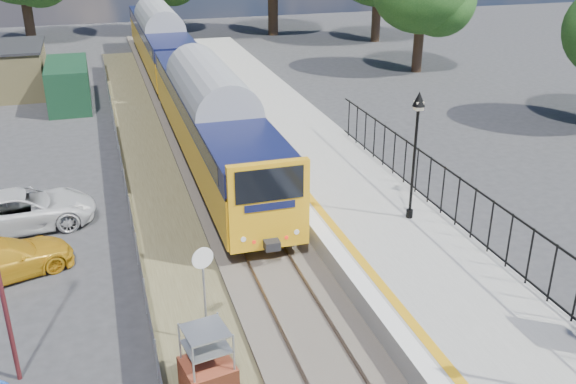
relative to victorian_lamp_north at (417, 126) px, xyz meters
name	(u,v)px	position (x,y,z in m)	size (l,w,h in m)	color
ground	(327,371)	(-5.30, -6.00, -4.30)	(120.00, 120.00, 0.00)	#2D2D30
track_bed	(230,215)	(-5.77, 3.67, -4.21)	(5.90, 80.00, 0.29)	#473F38
platform	(358,210)	(-1.10, 2.00, -3.85)	(5.00, 70.00, 0.90)	gray
platform_edge	(308,205)	(-3.16, 2.00, -3.39)	(0.90, 70.00, 0.01)	silver
victorian_lamp_north	(417,126)	(0.00, 0.00, 0.00)	(0.44, 0.44, 4.60)	black
palisade_fence	(505,236)	(1.25, -3.76, -2.46)	(0.12, 26.00, 2.00)	black
wire_fence	(127,191)	(-9.50, 6.00, -3.70)	(0.06, 52.00, 1.20)	#999EA3
train	(179,68)	(-5.30, 19.95, -1.96)	(2.82, 40.83, 3.51)	orange
brick_plinth	(207,363)	(-8.36, -5.92, -3.38)	(1.37, 1.37, 1.91)	brown
speed_sign	(204,279)	(-8.04, -3.96, -2.22)	(0.59, 0.20, 3.02)	#999EA3
car_yellow	(2,260)	(-13.72, 1.45, -3.65)	(1.81, 4.44, 1.29)	gold
car_white	(22,210)	(-13.36, 5.06, -3.56)	(2.43, 5.28, 1.47)	silver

